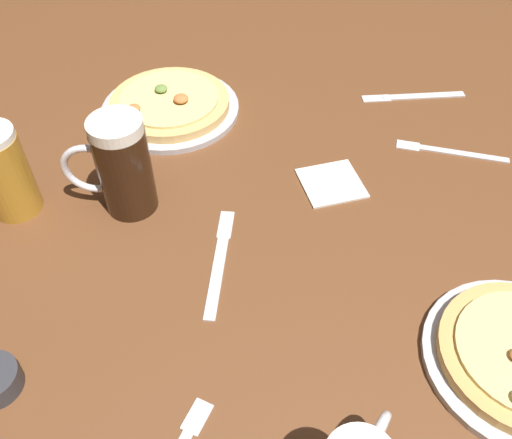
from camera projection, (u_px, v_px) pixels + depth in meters
name	position (u px, v px, depth m)	size (l,w,h in m)	color
ground_plane	(256.00, 234.00, 0.92)	(2.40, 2.40, 0.03)	brown
pizza_plate_far	(170.00, 105.00, 1.12)	(0.28, 0.28, 0.05)	#B2B2B7
beer_mug_dark	(121.00, 166.00, 0.88)	(0.15, 0.09, 0.18)	black
beer_mug_pale	(1.00, 173.00, 0.88)	(0.14, 0.08, 0.16)	#B27A23
napkin_folded	(332.00, 182.00, 0.98)	(0.11, 0.10, 0.01)	silver
fork_left	(449.00, 151.00, 1.04)	(0.20, 0.10, 0.01)	silver
knife_right	(219.00, 260.00, 0.86)	(0.08, 0.22, 0.01)	silver
knife_spare	(413.00, 96.00, 1.16)	(0.22, 0.04, 0.01)	silver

